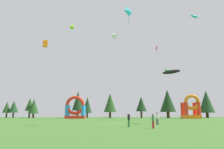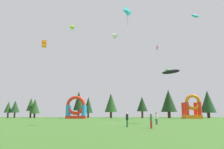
% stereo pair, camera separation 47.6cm
% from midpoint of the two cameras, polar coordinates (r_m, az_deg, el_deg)
% --- Properties ---
extents(ground_plane, '(120.00, 120.00, 0.00)m').
position_cam_midpoint_polar(ground_plane, '(38.49, 0.61, -12.39)').
color(ground_plane, '#3D6B28').
extents(kite_orange_box, '(1.13, 2.26, 11.62)m').
position_cam_midpoint_polar(kite_orange_box, '(32.40, -16.59, 7.50)').
color(kite_orange_box, orange).
rests_on(kite_orange_box, ground_plane).
extents(kite_white_delta, '(5.71, 4.97, 27.32)m').
position_cam_midpoint_polar(kite_white_delta, '(72.31, 1.23, 10.03)').
color(kite_white_delta, white).
rests_on(kite_white_delta, ground_plane).
extents(kite_lime_delta, '(6.67, 5.71, 23.92)m').
position_cam_midpoint_polar(kite_lime_delta, '(58.62, -10.23, 11.92)').
color(kite_lime_delta, '#8CD826').
rests_on(kite_lime_delta, ground_plane).
extents(kite_cyan_parafoil, '(7.20, 5.54, 28.32)m').
position_cam_midpoint_polar(kite_cyan_parafoil, '(66.65, 20.71, 13.81)').
color(kite_cyan_parafoil, '#19B7CC').
rests_on(kite_cyan_parafoil, ground_plane).
extents(kite_black_parafoil, '(3.80, 3.68, 9.31)m').
position_cam_midpoint_polar(kite_black_parafoil, '(40.14, 15.15, 0.68)').
color(kite_black_parafoil, black).
rests_on(kite_black_parafoil, ground_plane).
extents(kite_green_parafoil, '(4.36, 4.81, 14.17)m').
position_cam_midpoint_polar(kite_green_parafoil, '(65.95, 14.58, 0.92)').
color(kite_green_parafoil, green).
rests_on(kite_green_parafoil, ground_plane).
extents(kite_pink_diamond, '(2.76, 4.12, 21.79)m').
position_cam_midpoint_polar(kite_pink_diamond, '(69.48, 11.82, 6.54)').
color(kite_pink_diamond, '#EA599E').
rests_on(kite_pink_diamond, ground_plane).
extents(kite_teal_diamond, '(4.65, 1.39, 17.97)m').
position_cam_midpoint_polar(kite_teal_diamond, '(36.02, 4.47, 15.74)').
color(kite_teal_diamond, '#0C7F7A').
rests_on(kite_teal_diamond, ground_plane).
extents(person_left_edge, '(0.42, 0.42, 1.79)m').
position_cam_midpoint_polar(person_left_edge, '(28.05, 4.39, -11.13)').
color(person_left_edge, '#33723F').
rests_on(person_left_edge, ground_plane).
extents(person_near_camera, '(0.32, 0.32, 1.83)m').
position_cam_midpoint_polar(person_near_camera, '(34.45, 11.69, -10.68)').
color(person_near_camera, navy).
rests_on(person_near_camera, ground_plane).
extents(person_midfield, '(0.40, 0.40, 1.64)m').
position_cam_midpoint_polar(person_midfield, '(25.97, 10.52, -11.31)').
color(person_midfield, '#B21E26').
rests_on(person_midfield, ground_plane).
extents(inflatable_yellow_castle, '(6.18, 4.36, 7.06)m').
position_cam_midpoint_polar(inflatable_yellow_castle, '(71.70, -8.99, -9.02)').
color(inflatable_yellow_castle, red).
rests_on(inflatable_yellow_castle, ground_plane).
extents(inflatable_red_slide, '(5.13, 4.34, 7.44)m').
position_cam_midpoint_polar(inflatable_red_slide, '(73.99, 19.99, -8.39)').
color(inflatable_red_slide, orange).
rests_on(inflatable_red_slide, ground_plane).
extents(tree_row_0, '(3.01, 3.01, 5.87)m').
position_cam_midpoint_polar(tree_row_0, '(91.47, -24.86, -7.63)').
color(tree_row_0, '#4C331E').
rests_on(tree_row_0, ground_plane).
extents(tree_row_1, '(3.35, 3.35, 6.23)m').
position_cam_midpoint_polar(tree_row_1, '(89.88, -23.42, -7.57)').
color(tree_row_1, '#4C331E').
rests_on(tree_row_1, ground_plane).
extents(tree_row_2, '(3.22, 3.22, 7.10)m').
position_cam_midpoint_polar(tree_row_2, '(86.30, -19.87, -7.25)').
color(tree_row_2, '#4C331E').
rests_on(tree_row_2, ground_plane).
extents(tree_row_3, '(3.67, 3.67, 6.76)m').
position_cam_midpoint_polar(tree_row_3, '(84.64, -18.99, -7.68)').
color(tree_row_3, '#4C331E').
rests_on(tree_row_3, ground_plane).
extents(tree_row_4, '(3.92, 3.92, 9.56)m').
position_cam_midpoint_polar(tree_row_4, '(82.15, -8.35, -6.71)').
color(tree_row_4, '#4C331E').
rests_on(tree_row_4, ground_plane).
extents(tree_row_5, '(3.42, 3.42, 7.66)m').
position_cam_midpoint_polar(tree_row_5, '(83.95, -5.91, -7.77)').
color(tree_row_5, '#4C331E').
rests_on(tree_row_5, ground_plane).
extents(tree_row_6, '(4.45, 4.45, 8.79)m').
position_cam_midpoint_polar(tree_row_6, '(80.18, -0.10, -7.22)').
color(tree_row_6, '#4C331E').
rests_on(tree_row_6, ground_plane).
extents(tree_row_7, '(3.83, 3.83, 7.53)m').
position_cam_midpoint_polar(tree_row_7, '(80.80, 7.89, -7.51)').
color(tree_row_7, '#4C331E').
rests_on(tree_row_7, ground_plane).
extents(tree_row_8, '(5.60, 5.60, 10.06)m').
position_cam_midpoint_polar(tree_row_8, '(83.04, 14.45, -6.54)').
color(tree_row_8, '#4C331E').
rests_on(tree_row_8, ground_plane).
extents(tree_row_9, '(2.62, 2.62, 6.64)m').
position_cam_midpoint_polar(tree_row_9, '(87.36, 21.33, -7.46)').
color(tree_row_9, '#4C331E').
rests_on(tree_row_9, ground_plane).
extents(tree_row_10, '(5.48, 5.48, 9.72)m').
position_cam_midpoint_polar(tree_row_10, '(87.52, 23.44, -6.40)').
color(tree_row_10, '#4C331E').
rests_on(tree_row_10, ground_plane).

